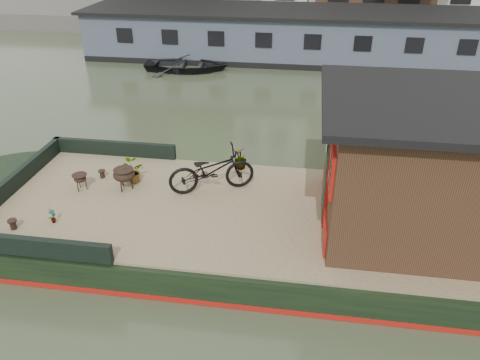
# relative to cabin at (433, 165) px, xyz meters

# --- Properties ---
(ground) EXTENTS (120.00, 120.00, 0.00)m
(ground) POSITION_rel_cabin_xyz_m (-2.19, 0.00, -1.88)
(ground) COLOR #353F28
(ground) RESTS_ON ground
(houseboat_hull) EXTENTS (14.01, 4.02, 0.60)m
(houseboat_hull) POSITION_rel_cabin_xyz_m (-3.52, 0.00, -1.60)
(houseboat_hull) COLOR black
(houseboat_hull) RESTS_ON ground
(houseboat_deck) EXTENTS (11.80, 3.80, 0.05)m
(houseboat_deck) POSITION_rel_cabin_xyz_m (-2.19, 0.00, -1.25)
(houseboat_deck) COLOR #918459
(houseboat_deck) RESTS_ON houseboat_hull
(bow_bulwark) EXTENTS (3.00, 4.00, 0.35)m
(bow_bulwark) POSITION_rel_cabin_xyz_m (-7.25, 0.00, -1.05)
(bow_bulwark) COLOR black
(bow_bulwark) RESTS_ON houseboat_deck
(cabin) EXTENTS (4.00, 3.50, 2.42)m
(cabin) POSITION_rel_cabin_xyz_m (0.00, 0.00, 0.00)
(cabin) COLOR black
(cabin) RESTS_ON houseboat_deck
(bicycle) EXTENTS (1.88, 1.26, 0.93)m
(bicycle) POSITION_rel_cabin_xyz_m (-4.05, 0.65, -0.76)
(bicycle) COLOR black
(bicycle) RESTS_ON houseboat_deck
(potted_plant_c) EXTENTS (0.46, 0.40, 0.48)m
(potted_plant_c) POSITION_rel_cabin_xyz_m (-5.80, 0.74, -0.99)
(potted_plant_c) COLOR #AB6431
(potted_plant_c) RESTS_ON houseboat_deck
(potted_plant_d) EXTENTS (0.34, 0.34, 0.51)m
(potted_plant_d) POSITION_rel_cabin_xyz_m (-3.61, 1.70, -0.98)
(potted_plant_d) COLOR brown
(potted_plant_d) RESTS_ON houseboat_deck
(potted_plant_e) EXTENTS (0.13, 0.17, 0.29)m
(potted_plant_e) POSITION_rel_cabin_xyz_m (-6.73, -0.97, -1.08)
(potted_plant_e) COLOR maroon
(potted_plant_e) RESTS_ON houseboat_deck
(brazier_front) EXTENTS (0.52, 0.52, 0.47)m
(brazier_front) POSITION_rel_cabin_xyz_m (-5.84, 0.41, -0.99)
(brazier_front) COLOR black
(brazier_front) RESTS_ON houseboat_deck
(brazier_rear) EXTENTS (0.37, 0.37, 0.35)m
(brazier_rear) POSITION_rel_cabin_xyz_m (-6.75, 0.26, -1.05)
(brazier_rear) COLOR black
(brazier_rear) RESTS_ON houseboat_deck
(bollard_port) EXTENTS (0.16, 0.16, 0.18)m
(bollard_port) POSITION_rel_cabin_xyz_m (-6.52, 0.81, -1.14)
(bollard_port) COLOR black
(bollard_port) RESTS_ON houseboat_deck
(bollard_stbd) EXTENTS (0.17, 0.17, 0.19)m
(bollard_stbd) POSITION_rel_cabin_xyz_m (-7.35, -1.26, -1.13)
(bollard_stbd) COLOR black
(bollard_stbd) RESTS_ON houseboat_deck
(dinghy) EXTENTS (3.60, 2.67, 0.72)m
(dinghy) POSITION_rel_cabin_xyz_m (-7.32, 11.29, -1.52)
(dinghy) COLOR black
(dinghy) RESTS_ON ground
(far_houseboat) EXTENTS (20.40, 4.40, 2.11)m
(far_houseboat) POSITION_rel_cabin_xyz_m (-2.19, 14.00, -0.91)
(far_houseboat) COLOR #414757
(far_houseboat) RESTS_ON ground
(quay) EXTENTS (60.00, 6.00, 0.90)m
(quay) POSITION_rel_cabin_xyz_m (-2.19, 20.50, -1.43)
(quay) COLOR #47443F
(quay) RESTS_ON ground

